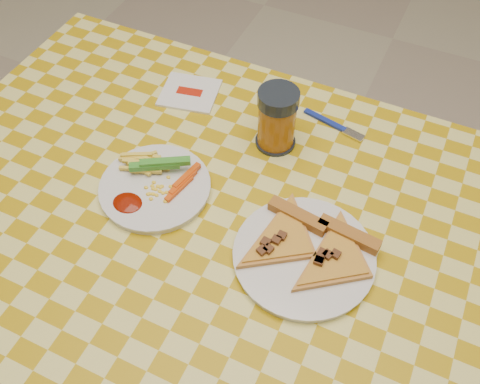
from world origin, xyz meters
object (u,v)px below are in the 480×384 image
at_px(plate_left, 155,188).
at_px(table, 229,251).
at_px(drink_glass, 277,119).
at_px(plate_right, 304,257).

bearing_deg(plate_left, table, -7.58).
relative_size(table, plate_left, 6.26).
bearing_deg(plate_left, drink_glass, 53.15).
bearing_deg(plate_right, plate_left, 175.66).
relative_size(plate_left, drink_glass, 1.56).
height_order(plate_left, drink_glass, drink_glass).
bearing_deg(drink_glass, plate_left, -126.85).
height_order(plate_left, plate_right, same).
xyz_separation_m(plate_left, plate_right, (0.31, -0.02, 0.00)).
height_order(table, plate_right, plate_right).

